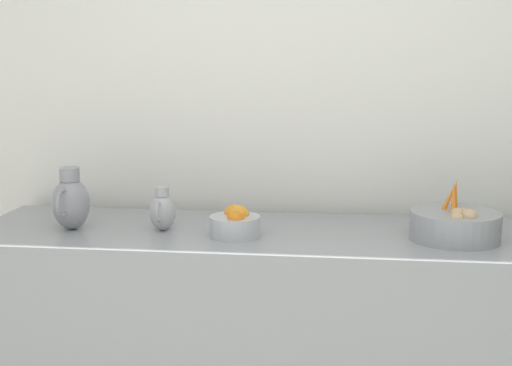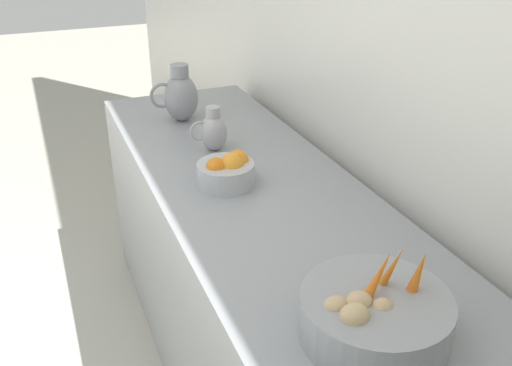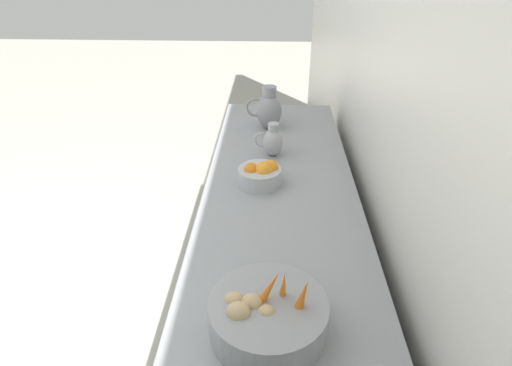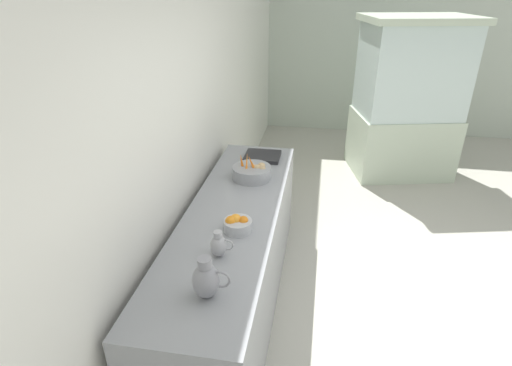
{
  "view_description": "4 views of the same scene",
  "coord_description": "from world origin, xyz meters",
  "px_view_note": "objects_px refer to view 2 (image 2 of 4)",
  "views": [
    {
      "loc": [
        1.13,
        0.18,
        1.59
      ],
      "look_at": [
        -1.36,
        -0.12,
        1.14
      ],
      "focal_mm": 47.52,
      "sensor_mm": 36.0,
      "label": 1
    },
    {
      "loc": [
        -0.83,
        1.43,
        1.8
      ],
      "look_at": [
        -1.37,
        0.13,
        1.09
      ],
      "focal_mm": 39.3,
      "sensor_mm": 36.0,
      "label": 2
    },
    {
      "loc": [
        -1.45,
        1.47,
        1.9
      ],
      "look_at": [
        -1.39,
        0.04,
        1.07
      ],
      "focal_mm": 29.44,
      "sensor_mm": 36.0,
      "label": 3
    },
    {
      "loc": [
        -0.87,
        -2.56,
        2.49
      ],
      "look_at": [
        -1.33,
        0.14,
        1.12
      ],
      "focal_mm": 28.72,
      "sensor_mm": 36.0,
      "label": 4
    }
  ],
  "objects_px": {
    "vegetable_colander": "(374,316)",
    "metal_pitcher_short": "(213,131)",
    "metal_pitcher_tall": "(180,96)",
    "orange_bowl": "(227,171)"
  },
  "relations": [
    {
      "from": "vegetable_colander",
      "to": "orange_bowl",
      "type": "distance_m",
      "value": 0.84
    },
    {
      "from": "orange_bowl",
      "to": "metal_pitcher_tall",
      "type": "relative_size",
      "value": 0.78
    },
    {
      "from": "vegetable_colander",
      "to": "metal_pitcher_tall",
      "type": "distance_m",
      "value": 1.51
    },
    {
      "from": "vegetable_colander",
      "to": "metal_pitcher_short",
      "type": "bearing_deg",
      "value": -90.32
    },
    {
      "from": "orange_bowl",
      "to": "metal_pitcher_short",
      "type": "height_order",
      "value": "metal_pitcher_short"
    },
    {
      "from": "metal_pitcher_short",
      "to": "orange_bowl",
      "type": "bearing_deg",
      "value": 80.01
    },
    {
      "from": "vegetable_colander",
      "to": "metal_pitcher_short",
      "type": "relative_size",
      "value": 1.91
    },
    {
      "from": "vegetable_colander",
      "to": "orange_bowl",
      "type": "height_order",
      "value": "vegetable_colander"
    },
    {
      "from": "metal_pitcher_tall",
      "to": "vegetable_colander",
      "type": "bearing_deg",
      "value": 90.79
    },
    {
      "from": "metal_pitcher_tall",
      "to": "metal_pitcher_short",
      "type": "distance_m",
      "value": 0.37
    }
  ]
}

